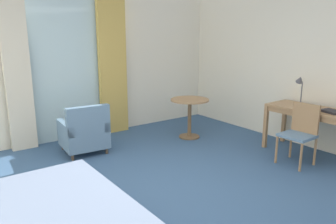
% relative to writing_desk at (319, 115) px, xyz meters
% --- Properties ---
extents(ground, '(6.71, 6.64, 0.10)m').
position_rel_writing_desk_xyz_m(ground, '(-2.68, 0.25, -0.73)').
color(ground, '#38567A').
extents(wall_back, '(6.31, 0.12, 2.89)m').
position_rel_writing_desk_xyz_m(wall_back, '(-2.68, 3.31, 0.76)').
color(wall_back, silver).
rests_on(wall_back, ground).
extents(wall_right, '(0.12, 6.24, 2.89)m').
position_rel_writing_desk_xyz_m(wall_right, '(0.41, 0.25, 0.76)').
color(wall_right, silver).
rests_on(wall_right, ground).
extents(balcony_glass_door, '(1.27, 0.02, 2.54)m').
position_rel_writing_desk_xyz_m(balcony_glass_door, '(-2.81, 3.23, 0.59)').
color(balcony_glass_door, silver).
rests_on(balcony_glass_door, ground).
extents(curtain_panel_left, '(0.41, 0.10, 2.66)m').
position_rel_writing_desk_xyz_m(curtain_panel_left, '(-3.67, 3.13, 0.65)').
color(curtain_panel_left, beige).
rests_on(curtain_panel_left, ground).
extents(curtain_panel_right, '(0.56, 0.10, 2.66)m').
position_rel_writing_desk_xyz_m(curtain_panel_right, '(-1.96, 3.13, 0.65)').
color(curtain_panel_right, tan).
rests_on(curtain_panel_right, ground).
extents(writing_desk, '(0.64, 1.61, 0.77)m').
position_rel_writing_desk_xyz_m(writing_desk, '(0.00, 0.00, 0.00)').
color(writing_desk, '#9E754C').
rests_on(writing_desk, ground).
extents(desk_chair, '(0.43, 0.45, 0.91)m').
position_rel_writing_desk_xyz_m(desk_chair, '(-0.46, 0.01, -0.17)').
color(desk_chair, slate).
rests_on(desk_chair, ground).
extents(desk_lamp, '(0.26, 0.27, 0.51)m').
position_rel_writing_desk_xyz_m(desk_lamp, '(0.02, 0.38, 0.40)').
color(desk_lamp, '#4C4C51').
rests_on(desk_lamp, writing_desk).
extents(closed_book, '(0.27, 0.33, 0.03)m').
position_rel_writing_desk_xyz_m(closed_book, '(-0.04, -0.21, 0.11)').
color(closed_book, '#232328').
rests_on(closed_book, writing_desk).
extents(armchair_by_window, '(0.73, 0.74, 0.83)m').
position_rel_writing_desk_xyz_m(armchair_by_window, '(-2.91, 2.34, -0.35)').
color(armchair_by_window, slate).
rests_on(armchair_by_window, ground).
extents(round_cafe_table, '(0.71, 0.71, 0.74)m').
position_rel_writing_desk_xyz_m(round_cafe_table, '(-0.98, 1.96, -0.13)').
color(round_cafe_table, '#9E754C').
rests_on(round_cafe_table, ground).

